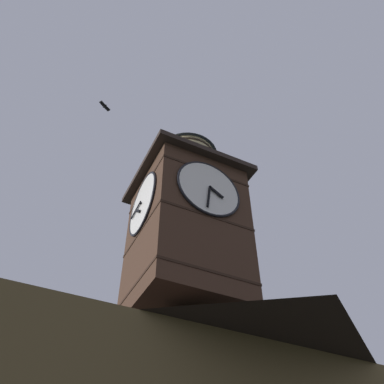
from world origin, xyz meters
name	(u,v)px	position (x,y,z in m)	size (l,w,h in m)	color
clock_tower	(186,223)	(-0.94, -3.16, 12.27)	(4.54, 4.54, 9.49)	#422B1E
flying_bird_high	(105,106)	(3.19, -4.58, 19.67)	(0.68, 0.51, 0.14)	black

